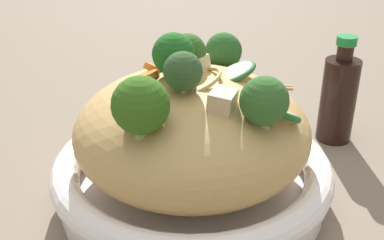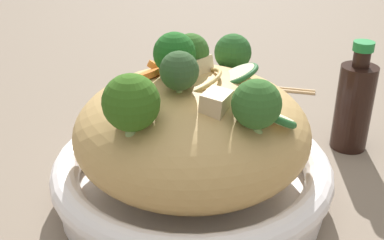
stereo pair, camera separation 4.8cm
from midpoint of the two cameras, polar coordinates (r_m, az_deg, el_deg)
The scene contains 9 objects.
ground_plane at distance 0.53m, azimuth 2.63°, elevation -9.06°, with size 3.00×3.00×0.00m, color #796959.
serving_bowl at distance 0.52m, azimuth 2.70°, elevation -6.61°, with size 0.29×0.29×0.05m.
noodle_heap at distance 0.49m, azimuth 2.84°, elevation -1.26°, with size 0.24×0.24×0.12m.
broccoli_florets at distance 0.45m, azimuth 3.10°, elevation 5.16°, with size 0.15×0.23×0.08m.
carrot_coins at distance 0.46m, azimuth -2.37°, elevation 4.20°, with size 0.04×0.13×0.03m.
zucchini_slices at distance 0.46m, azimuth 10.57°, elevation 2.84°, with size 0.09×0.11×0.04m.
chicken_chunks at distance 0.45m, azimuth 4.37°, elevation 4.49°, with size 0.06×0.11×0.03m.
soy_sauce_bottle at distance 0.64m, azimuth 20.78°, elevation 1.66°, with size 0.05×0.05×0.14m.
chopsticks_pair at distance 0.81m, azimuth 7.82°, elevation 4.19°, with size 0.24×0.04×0.01m.
Camera 2 is at (-0.06, 0.43, 0.31)m, focal length 44.89 mm.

